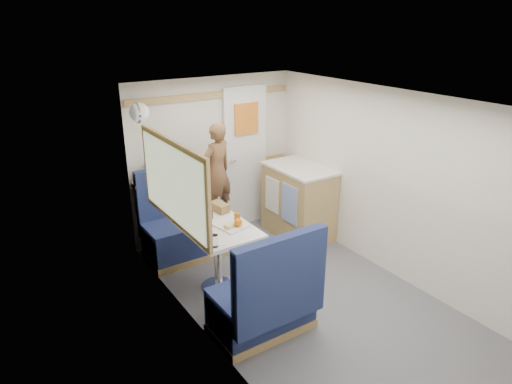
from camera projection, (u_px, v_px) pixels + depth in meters
floor at (329, 316)px, 4.33m from camera, size 4.50×4.50×0.00m
ceiling at (344, 106)px, 3.61m from camera, size 4.50×4.50×0.00m
wall_back at (214, 158)px, 5.73m from camera, size 2.20×0.02×2.00m
wall_left at (226, 254)px, 3.41m from camera, size 0.02×4.50×2.00m
wall_right at (419, 195)px, 4.53m from camera, size 0.02×4.50×2.00m
oak_trim_low at (215, 169)px, 5.77m from camera, size 2.15×0.02×0.08m
oak_trim_high at (212, 95)px, 5.43m from camera, size 2.15×0.02×0.08m
side_window at (173, 184)px, 4.11m from camera, size 0.04×1.30×0.72m
rear_door at (245, 155)px, 5.94m from camera, size 0.62×0.12×1.86m
dinette_table at (217, 240)px, 4.58m from camera, size 0.62×0.92×0.72m
bench_far at (182, 232)px, 5.35m from camera, size 0.90×0.59×1.05m
bench_near at (265, 304)px, 4.00m from camera, size 0.90×0.59×1.05m
ledge at (170, 179)px, 5.34m from camera, size 0.90×0.14×0.04m
dome_light at (139, 113)px, 4.61m from camera, size 0.20×0.20×0.20m
galley_counter at (298, 201)px, 5.79m from camera, size 0.57×0.92×0.92m
person at (217, 171)px, 5.19m from camera, size 0.46×0.36×1.12m
duffel_bag at (170, 168)px, 5.30m from camera, size 0.46×0.22×0.22m
tray at (230, 225)px, 4.52m from camera, size 0.32×0.38×0.02m
orange_fruit at (238, 222)px, 4.46m from camera, size 0.08×0.08×0.08m
cheese_block at (230, 225)px, 4.44m from camera, size 0.13×0.10×0.04m
wine_glass at (199, 215)px, 4.47m from camera, size 0.08×0.08×0.17m
tumbler_left at (214, 241)px, 4.09m from camera, size 0.07×0.07×0.11m
beer_glass at (237, 217)px, 4.60m from camera, size 0.06×0.06×0.09m
pepper_grinder at (211, 215)px, 4.66m from camera, size 0.03×0.03×0.09m
salt_grinder at (209, 220)px, 4.53m from camera, size 0.04×0.04×0.10m
bread_loaf at (219, 207)px, 4.84m from camera, size 0.15×0.23×0.09m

